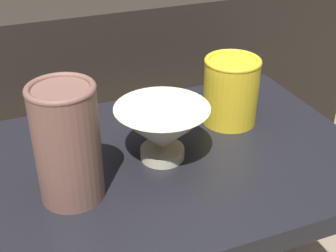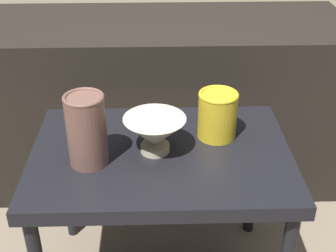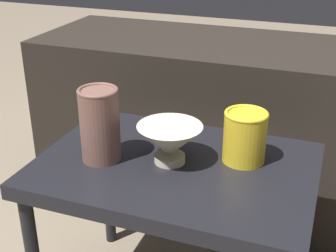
% 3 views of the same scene
% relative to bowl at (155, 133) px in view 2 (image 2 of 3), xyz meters
% --- Properties ---
extents(table, '(0.70, 0.49, 0.48)m').
position_rel_bowl_xyz_m(table, '(0.02, 0.00, -0.11)').
color(table, black).
rests_on(table, ground_plane).
extents(couch_backdrop, '(1.42, 0.50, 0.65)m').
position_rel_bowl_xyz_m(couch_backdrop, '(0.02, 0.60, -0.22)').
color(couch_backdrop, black).
rests_on(couch_backdrop, ground_plane).
extents(bowl, '(0.17, 0.17, 0.10)m').
position_rel_bowl_xyz_m(bowl, '(0.00, 0.00, 0.00)').
color(bowl, beige).
rests_on(bowl, table).
extents(vase_textured_left, '(0.10, 0.10, 0.19)m').
position_rel_bowl_xyz_m(vase_textured_left, '(-0.17, -0.04, 0.04)').
color(vase_textured_left, brown).
rests_on(vase_textured_left, table).
extents(vase_colorful_right, '(0.11, 0.11, 0.14)m').
position_rel_bowl_xyz_m(vase_colorful_right, '(0.17, 0.08, 0.01)').
color(vase_colorful_right, gold).
rests_on(vase_colorful_right, table).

